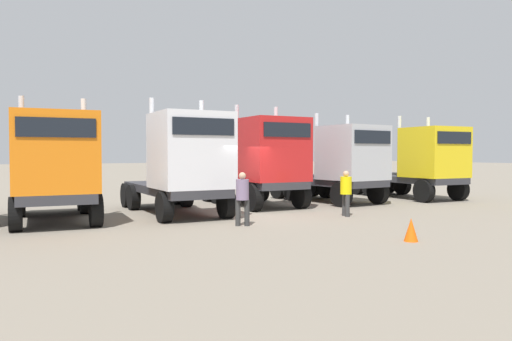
# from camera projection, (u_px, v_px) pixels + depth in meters

# --- Properties ---
(ground) EXTENTS (200.00, 200.00, 0.00)m
(ground) POSITION_uv_depth(u_px,v_px,m) (244.00, 216.00, 17.42)
(ground) COLOR gray
(semi_truck_orange) EXTENTS (2.90, 6.03, 4.09)m
(semi_truck_orange) POSITION_uv_depth(u_px,v_px,m) (55.00, 166.00, 15.31)
(semi_truck_orange) COLOR #333338
(semi_truck_orange) RESTS_ON ground
(semi_truck_white) EXTENTS (2.57, 6.43, 4.23)m
(semi_truck_white) POSITION_uv_depth(u_px,v_px,m) (184.00, 164.00, 17.20)
(semi_truck_white) COLOR #333338
(semi_truck_white) RESTS_ON ground
(semi_truck_red) EXTENTS (2.60, 5.77, 4.27)m
(semi_truck_red) POSITION_uv_depth(u_px,v_px,m) (265.00, 161.00, 20.13)
(semi_truck_red) COLOR #333338
(semi_truck_red) RESTS_ON ground
(semi_truck_silver) EXTENTS (3.04, 5.96, 4.05)m
(semi_truck_silver) POSITION_uv_depth(u_px,v_px,m) (343.00, 163.00, 21.82)
(semi_truck_silver) COLOR #333338
(semi_truck_silver) RESTS_ON ground
(semi_truck_yellow) EXTENTS (2.74, 6.21, 4.08)m
(semi_truck_yellow) POSITION_uv_depth(u_px,v_px,m) (423.00, 162.00, 23.68)
(semi_truck_yellow) COLOR #333338
(semi_truck_yellow) RESTS_ON ground
(visitor_in_hivis) EXTENTS (0.49, 0.49, 1.63)m
(visitor_in_hivis) POSITION_uv_depth(u_px,v_px,m) (346.00, 190.00, 17.29)
(visitor_in_hivis) COLOR #353535
(visitor_in_hivis) RESTS_ON ground
(visitor_with_camera) EXTENTS (0.54, 0.54, 1.66)m
(visitor_with_camera) POSITION_uv_depth(u_px,v_px,m) (242.00, 195.00, 14.98)
(visitor_with_camera) COLOR #313131
(visitor_with_camera) RESTS_ON ground
(traffic_cone_near) EXTENTS (0.36, 0.36, 0.60)m
(traffic_cone_near) POSITION_uv_depth(u_px,v_px,m) (411.00, 230.00, 12.34)
(traffic_cone_near) COLOR #F2590C
(traffic_cone_near) RESTS_ON ground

